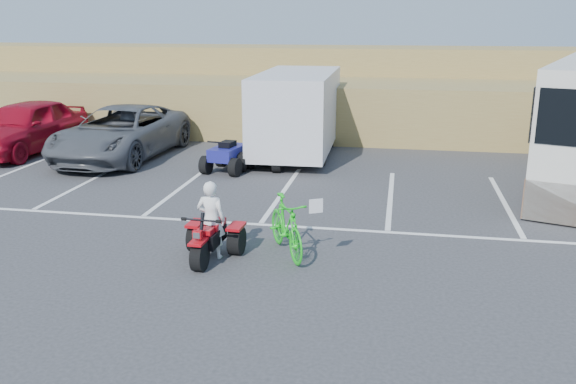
% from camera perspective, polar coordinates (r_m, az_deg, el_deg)
% --- Properties ---
extents(ground, '(100.00, 100.00, 0.00)m').
position_cam_1_polar(ground, '(10.91, -5.48, -7.07)').
color(ground, '#333335').
rests_on(ground, ground).
extents(parking_stripes, '(28.00, 5.16, 0.01)m').
position_cam_1_polar(parking_stripes, '(14.49, 2.21, -1.15)').
color(parking_stripes, white).
rests_on(parking_stripes, ground).
extents(grass_embankment, '(40.00, 8.50, 3.10)m').
position_cam_1_polar(grass_embankment, '(25.44, 4.08, 9.45)').
color(grass_embankment, olive).
rests_on(grass_embankment, ground).
extents(red_trike_atv, '(1.11, 1.45, 0.92)m').
position_cam_1_polar(red_trike_atv, '(11.29, -7.34, -6.33)').
color(red_trike_atv, '#AF0A11').
rests_on(red_trike_atv, ground).
extents(rider, '(0.54, 0.37, 1.45)m').
position_cam_1_polar(rider, '(11.17, -7.21, -2.59)').
color(rider, white).
rests_on(rider, ground).
extents(green_dirt_bike, '(1.32, 1.86, 1.10)m').
position_cam_1_polar(green_dirt_bike, '(11.28, -0.17, -3.21)').
color(green_dirt_bike, '#14BF19').
rests_on(green_dirt_bike, ground).
extents(grey_pickup, '(2.91, 5.90, 1.61)m').
position_cam_1_polar(grey_pickup, '(19.97, -15.35, 5.39)').
color(grey_pickup, '#4C4F54').
rests_on(grey_pickup, ground).
extents(red_car, '(2.32, 5.16, 1.72)m').
position_cam_1_polar(red_car, '(21.84, -23.37, 5.65)').
color(red_car, maroon).
rests_on(red_car, ground).
extents(cargo_trailer, '(2.39, 5.70, 2.64)m').
position_cam_1_polar(cargo_trailer, '(19.64, 0.86, 7.62)').
color(cargo_trailer, silver).
rests_on(cargo_trailer, ground).
extents(quad_atv_blue, '(1.35, 1.67, 0.98)m').
position_cam_1_polar(quad_atv_blue, '(17.74, -5.61, 1.95)').
color(quad_atv_blue, navy).
rests_on(quad_atv_blue, ground).
extents(quad_atv_green, '(1.42, 1.79, 1.09)m').
position_cam_1_polar(quad_atv_green, '(18.11, -2.49, 2.30)').
color(quad_atv_green, '#155613').
rests_on(quad_atv_green, ground).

